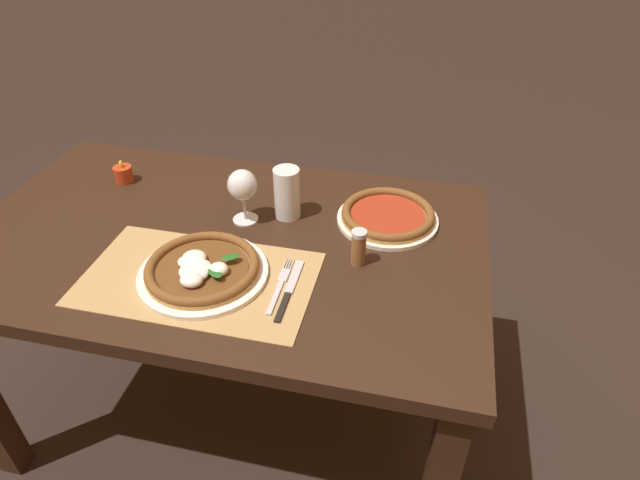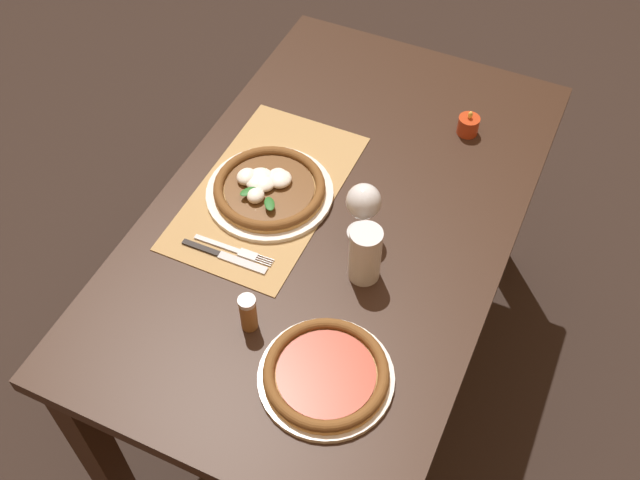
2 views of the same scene
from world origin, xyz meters
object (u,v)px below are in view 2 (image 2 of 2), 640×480
pizza_near (269,188)px  pizza_far (326,374)px  pint_glass (365,255)px  fork (234,250)px  pepper_shaker (248,313)px  knife (224,256)px  votive_candle (468,126)px  wine_glass (364,203)px

pizza_near → pizza_far: bearing=39.8°
pint_glass → fork: size_ratio=0.72×
pint_glass → pepper_shaker: bearing=-36.5°
pepper_shaker → knife: bearing=-134.7°
pizza_near → pint_glass: bearing=67.3°
knife → votive_candle: 0.74m
knife → votive_candle: bearing=149.2°
pizza_near → pepper_shaker: pepper_shaker is taller
pizza_far → knife: 0.39m
pizza_near → pepper_shaker: size_ratio=3.21×
votive_candle → pizza_near: bearing=-41.9°
pizza_near → pepper_shaker: 0.38m
votive_candle → pizza_far: bearing=-2.7°
wine_glass → knife: size_ratio=0.72×
pint_glass → knife: bearing=-73.7°
votive_candle → pepper_shaker: size_ratio=0.74×
wine_glass → fork: size_ratio=0.77×
votive_candle → pepper_shaker: 0.81m
wine_glass → pint_glass: (0.11, 0.05, -0.04)m
pizza_far → votive_candle: size_ratio=3.87×
pizza_far → pepper_shaker: (-0.05, -0.20, 0.03)m
pint_glass → pepper_shaker: 0.28m
fork → pepper_shaker: (0.16, 0.13, 0.04)m
pint_glass → votive_candle: (-0.54, 0.07, -0.05)m
fork → votive_candle: votive_candle is taller
knife → pepper_shaker: 0.20m
knife → votive_candle: size_ratio=2.99×
pizza_near → knife: size_ratio=1.45×
knife → votive_candle: votive_candle is taller
wine_glass → fork: bearing=-55.1°
pizza_near → wine_glass: wine_glass is taller
pepper_shaker → votive_candle: bearing=162.8°
pint_glass → knife: size_ratio=0.67×
pizza_far → fork: pizza_far is taller
knife → pepper_shaker: size_ratio=2.22×
pint_glass → knife: (0.09, -0.31, -0.06)m
wine_glass → votive_candle: (-0.43, 0.12, -0.08)m
pizza_far → votive_candle: votive_candle is taller
wine_glass → votive_candle: size_ratio=2.15×
fork → knife: knife is taller
knife → pizza_near: bearing=178.8°
pizza_far → fork: (-0.21, -0.33, -0.01)m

